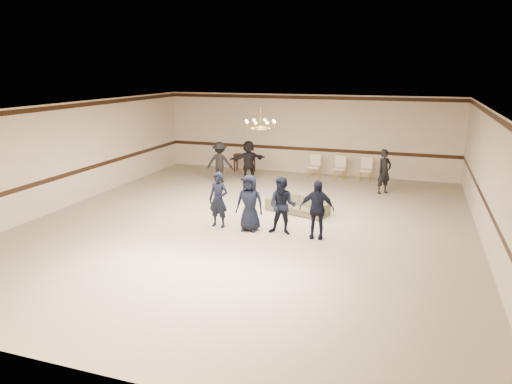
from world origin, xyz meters
TOP-DOWN VIEW (x-y plane):
  - room at (0.00, 0.00)m, footprint 12.01×14.01m
  - chair_rail at (0.00, 6.99)m, footprint 12.00×0.02m
  - crown_molding at (0.00, 6.99)m, footprint 12.00×0.02m
  - chandelier at (0.00, 1.00)m, footprint 0.94×0.94m
  - boy_a at (-0.70, -0.49)m, footprint 0.58×0.41m
  - boy_b at (0.20, -0.49)m, footprint 0.76×0.52m
  - boy_c at (1.10, -0.49)m, footprint 0.76×0.60m
  - boy_d at (2.00, -0.49)m, footprint 0.92×0.46m
  - settee at (1.02, 1.46)m, footprint 2.01×1.27m
  - adult_left at (-2.70, 4.30)m, footprint 1.07×0.72m
  - adult_mid at (-1.80, 5.00)m, footprint 1.41×1.25m
  - adult_right at (3.30, 4.60)m, footprint 0.66×0.66m
  - banquet_chair_left at (0.54, 6.16)m, footprint 0.46×0.46m
  - banquet_chair_mid at (1.54, 6.16)m, footprint 0.47×0.47m
  - banquet_chair_right at (2.54, 6.16)m, footprint 0.47×0.47m
  - console_table at (-2.46, 6.36)m, footprint 0.90×0.41m

SIDE VIEW (x-z plane):
  - settee at x=1.02m, z-range 0.00..0.55m
  - console_table at x=-2.46m, z-range 0.00..0.74m
  - banquet_chair_left at x=0.54m, z-range 0.00..0.93m
  - banquet_chair_mid at x=1.54m, z-range 0.00..0.93m
  - banquet_chair_right at x=2.54m, z-range 0.00..0.93m
  - boy_a at x=-0.70m, z-range 0.00..1.52m
  - boy_b at x=0.20m, z-range 0.00..1.52m
  - boy_c at x=1.10m, z-range 0.00..1.52m
  - boy_d at x=2.00m, z-range 0.00..1.52m
  - adult_left at x=-2.70m, z-range 0.00..1.55m
  - adult_mid at x=-1.80m, z-range 0.00..1.55m
  - adult_right at x=3.30m, z-range 0.00..1.55m
  - chair_rail at x=0.00m, z-range 0.93..1.07m
  - room at x=0.00m, z-range -0.01..3.20m
  - chandelier at x=0.00m, z-range 2.43..3.32m
  - crown_molding at x=0.00m, z-range 3.01..3.15m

